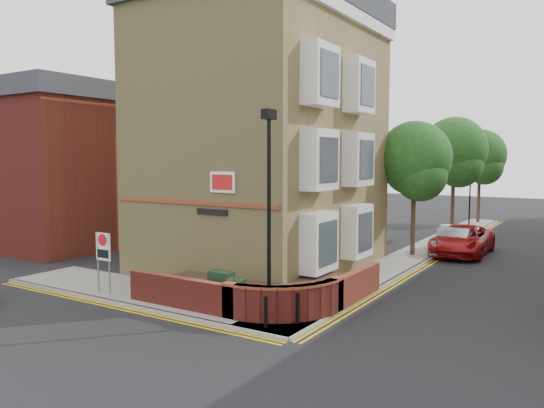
{
  "coord_description": "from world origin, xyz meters",
  "views": [
    {
      "loc": [
        10.12,
        -12.1,
        4.99
      ],
      "look_at": [
        -0.06,
        4.0,
        3.33
      ],
      "focal_mm": 35.0,
      "sensor_mm": 36.0,
      "label": 1
    }
  ],
  "objects": [
    {
      "name": "lamppost",
      "position": [
        1.6,
        1.2,
        3.34
      ],
      "size": [
        0.25,
        0.5,
        6.3
      ],
      "color": "black",
      "rests_on": "pavement_corner"
    },
    {
      "name": "utility_cabinet_small",
      "position": [
        0.5,
        1.0,
        0.67
      ],
      "size": [
        0.55,
        0.4,
        1.1
      ],
      "primitive_type": "cube",
      "color": "black",
      "rests_on": "pavement_corner"
    },
    {
      "name": "tree_mid",
      "position": [
        2.0,
        22.05,
        5.2
      ],
      "size": [
        4.03,
        4.03,
        7.42
      ],
      "color": "#382B1E",
      "rests_on": "pavement_main"
    },
    {
      "name": "ground",
      "position": [
        0.0,
        0.0,
        0.0
      ],
      "size": [
        120.0,
        120.0,
        0.0
      ],
      "primitive_type": "plane",
      "color": "black",
      "rests_on": "ground"
    },
    {
      "name": "kerb_side",
      "position": [
        -3.5,
        0.0,
        0.06
      ],
      "size": [
        13.0,
        0.15,
        0.12
      ],
      "primitive_type": "cube",
      "color": "gray",
      "rests_on": "ground"
    },
    {
      "name": "yellow_lines_side",
      "position": [
        -3.5,
        -0.25,
        0.01
      ],
      "size": [
        13.0,
        0.28,
        0.01
      ],
      "primitive_type": "cube",
      "color": "gold",
      "rests_on": "ground"
    },
    {
      "name": "pavement_corner",
      "position": [
        -3.5,
        1.5,
        0.06
      ],
      "size": [
        13.0,
        3.0,
        0.12
      ],
      "primitive_type": "cube",
      "color": "gray",
      "rests_on": "ground"
    },
    {
      "name": "silver_car_near",
      "position": [
        3.6,
        15.89,
        0.73
      ],
      "size": [
        1.74,
        4.49,
        1.46
      ],
      "primitive_type": "imported",
      "rotation": [
        0.0,
        0.0,
        0.04
      ],
      "color": "#BABEC3",
      "rests_on": "ground"
    },
    {
      "name": "utility_cabinet_large",
      "position": [
        -0.3,
        1.3,
        0.72
      ],
      "size": [
        0.8,
        0.45,
        1.2
      ],
      "primitive_type": "cube",
      "color": "black",
      "rests_on": "pavement_corner"
    },
    {
      "name": "corner_building",
      "position": [
        -2.84,
        8.0,
        6.23
      ],
      "size": [
        8.95,
        10.4,
        13.6
      ],
      "color": "tan",
      "rests_on": "ground"
    },
    {
      "name": "traffic_light_assembly",
      "position": [
        2.4,
        25.0,
        2.78
      ],
      "size": [
        0.2,
        0.16,
        4.2
      ],
      "color": "black",
      "rests_on": "pavement_main"
    },
    {
      "name": "red_car_main",
      "position": [
        3.96,
        16.0,
        0.76
      ],
      "size": [
        2.6,
        5.49,
        1.52
      ],
      "primitive_type": "imported",
      "rotation": [
        0.0,
        0.0,
        0.02
      ],
      "color": "#9E1114",
      "rests_on": "ground"
    },
    {
      "name": "tree_near",
      "position": [
        2.0,
        14.05,
        4.7
      ],
      "size": [
        3.64,
        3.65,
        6.7
      ],
      "color": "#382B1E",
      "rests_on": "pavement_main"
    },
    {
      "name": "tree_far",
      "position": [
        2.0,
        30.05,
        4.91
      ],
      "size": [
        3.81,
        3.81,
        7.0
      ],
      "color": "#382B1E",
      "rests_on": "pavement_main"
    },
    {
      "name": "pavement_main",
      "position": [
        2.0,
        16.0,
        0.06
      ],
      "size": [
        2.0,
        32.0,
        0.12
      ],
      "primitive_type": "cube",
      "color": "gray",
      "rests_on": "ground"
    },
    {
      "name": "garden_wall",
      "position": [
        0.0,
        2.5,
        0.0
      ],
      "size": [
        6.8,
        6.0,
        1.2
      ],
      "primitive_type": null,
      "color": "maroon",
      "rests_on": "ground"
    },
    {
      "name": "zone_sign",
      "position": [
        -5.0,
        0.5,
        1.64
      ],
      "size": [
        0.72,
        0.07,
        2.2
      ],
      "color": "slate",
      "rests_on": "pavement_corner"
    },
    {
      "name": "side_building",
      "position": [
        -15.0,
        8.0,
        4.55
      ],
      "size": [
        6.4,
        10.4,
        9.0
      ],
      "color": "maroon",
      "rests_on": "ground"
    },
    {
      "name": "yellow_lines_main",
      "position": [
        3.25,
        16.0,
        0.01
      ],
      "size": [
        0.28,
        32.0,
        0.01
      ],
      "primitive_type": "cube",
      "color": "gold",
      "rests_on": "ground"
    },
    {
      "name": "bollard_near",
      "position": [
        2.0,
        0.4,
        0.57
      ],
      "size": [
        0.11,
        0.11,
        0.9
      ],
      "primitive_type": "cylinder",
      "color": "black",
      "rests_on": "pavement_corner"
    },
    {
      "name": "kerb_main_near",
      "position": [
        3.0,
        16.0,
        0.06
      ],
      "size": [
        0.15,
        32.0,
        0.12
      ],
      "primitive_type": "cube",
      "color": "gray",
      "rests_on": "ground"
    },
    {
      "name": "bollard_far",
      "position": [
        2.6,
        1.2,
        0.57
      ],
      "size": [
        0.11,
        0.11,
        0.9
      ],
      "primitive_type": "cylinder",
      "color": "black",
      "rests_on": "pavement_corner"
    }
  ]
}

